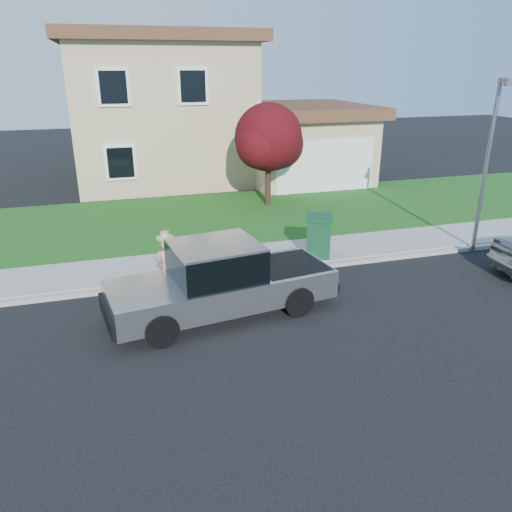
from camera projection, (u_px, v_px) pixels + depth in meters
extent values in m
plane|color=black|center=(255.00, 330.00, 10.97)|extent=(80.00, 80.00, 0.00)
cube|color=gray|center=(260.00, 273.00, 13.81)|extent=(40.00, 0.20, 0.12)
cube|color=gray|center=(249.00, 259.00, 14.79)|extent=(40.00, 2.00, 0.15)
cube|color=#174F16|center=(216.00, 218.00, 18.82)|extent=(40.00, 7.00, 0.10)
cube|color=tan|center=(159.00, 112.00, 25.01)|extent=(8.00, 9.00, 6.40)
cube|color=tan|center=(300.00, 148.00, 24.65)|extent=(5.50, 6.00, 3.20)
cube|color=white|center=(325.00, 166.00, 22.07)|extent=(4.60, 0.12, 2.30)
cube|color=#4C2D1E|center=(154.00, 38.00, 23.79)|extent=(8.80, 9.80, 0.50)
cube|color=#4C2D1E|center=(302.00, 110.00, 24.00)|extent=(6.20, 6.80, 0.50)
cube|color=white|center=(113.00, 87.00, 19.85)|extent=(1.30, 0.10, 1.50)
cube|color=white|center=(193.00, 86.00, 20.71)|extent=(1.30, 0.10, 1.50)
cube|color=black|center=(121.00, 162.00, 20.93)|extent=(1.30, 0.10, 1.50)
cylinder|color=black|center=(161.00, 330.00, 10.24)|extent=(0.75, 0.37, 0.72)
cylinder|color=black|center=(143.00, 298.00, 11.64)|extent=(0.75, 0.37, 0.72)
cylinder|color=black|center=(298.00, 301.00, 11.49)|extent=(0.75, 0.37, 0.72)
cylinder|color=black|center=(266.00, 275.00, 12.90)|extent=(0.75, 0.37, 0.72)
cube|color=#A1A3A8|center=(222.00, 289.00, 11.50)|extent=(5.35, 2.51, 0.65)
cube|color=black|center=(216.00, 262.00, 11.20)|extent=(2.11, 1.93, 0.77)
cube|color=#A1A3A8|center=(215.00, 245.00, 11.05)|extent=(2.11, 1.93, 0.07)
cube|color=black|center=(288.00, 265.00, 12.06)|extent=(1.83, 1.75, 0.05)
cube|color=black|center=(108.00, 316.00, 10.53)|extent=(0.35, 1.71, 0.36)
cube|color=black|center=(319.00, 277.00, 12.58)|extent=(0.35, 1.71, 0.23)
cube|color=black|center=(173.00, 256.00, 11.77)|extent=(0.14, 0.21, 0.16)
imported|color=tan|center=(167.00, 268.00, 12.21)|extent=(0.64, 0.49, 1.58)
cylinder|color=tan|center=(165.00, 237.00, 11.92)|extent=(0.42, 0.42, 0.04)
cylinder|color=tan|center=(165.00, 235.00, 11.90)|extent=(0.21, 0.21, 0.15)
cylinder|color=black|center=(268.00, 182.00, 20.06)|extent=(0.23, 0.23, 1.84)
sphere|color=#460F12|center=(268.00, 137.00, 19.42)|extent=(2.64, 2.64, 2.64)
sphere|color=#460F12|center=(279.00, 144.00, 20.00)|extent=(1.95, 1.95, 1.95)
sphere|color=#460F12|center=(260.00, 145.00, 19.07)|extent=(1.84, 1.84, 1.84)
cube|color=#103B22|center=(318.00, 237.00, 14.63)|extent=(0.93, 0.99, 1.12)
cube|color=#103B22|center=(319.00, 218.00, 14.42)|extent=(1.02, 1.08, 0.09)
cylinder|color=slate|center=(485.00, 171.00, 14.63)|extent=(0.12, 0.12, 5.06)
cube|color=slate|center=(505.00, 80.00, 13.48)|extent=(0.25, 0.57, 0.12)
cube|color=slate|center=(510.00, 84.00, 13.27)|extent=(0.29, 0.24, 0.12)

